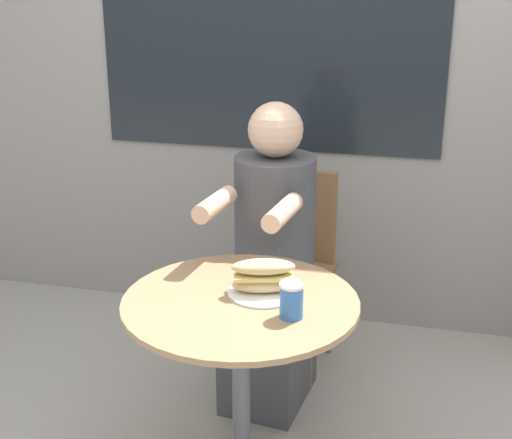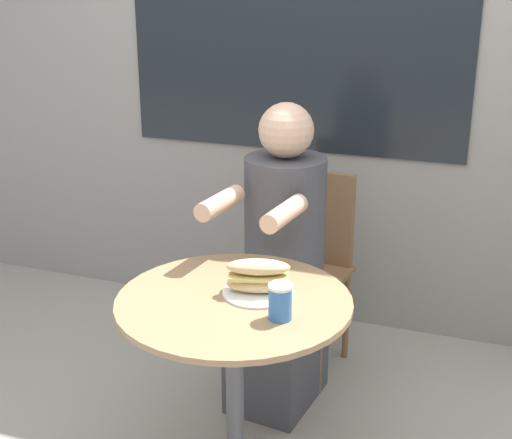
{
  "view_description": "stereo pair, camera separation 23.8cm",
  "coord_description": "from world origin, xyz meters",
  "px_view_note": "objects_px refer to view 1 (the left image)",
  "views": [
    {
      "loc": [
        0.54,
        -1.98,
        1.71
      ],
      "look_at": [
        0.0,
        0.21,
        0.91
      ],
      "focal_mm": 50.0,
      "sensor_mm": 36.0,
      "label": 1
    },
    {
      "loc": [
        0.77,
        -1.91,
        1.71
      ],
      "look_at": [
        0.0,
        0.21,
        0.91
      ],
      "focal_mm": 50.0,
      "sensor_mm": 36.0,
      "label": 2
    }
  ],
  "objects_px": {
    "seated_diner": "(272,275)",
    "sandwich_on_plate": "(263,279)",
    "drink_cup": "(292,300)",
    "cafe_table": "(241,351)",
    "diner_chair": "(292,250)"
  },
  "relations": [
    {
      "from": "drink_cup",
      "to": "cafe_table",
      "type": "bearing_deg",
      "value": 156.75
    },
    {
      "from": "seated_diner",
      "to": "drink_cup",
      "type": "relative_size",
      "value": 11.06
    },
    {
      "from": "diner_chair",
      "to": "sandwich_on_plate",
      "type": "relative_size",
      "value": 3.73
    },
    {
      "from": "cafe_table",
      "to": "sandwich_on_plate",
      "type": "distance_m",
      "value": 0.25
    },
    {
      "from": "cafe_table",
      "to": "seated_diner",
      "type": "bearing_deg",
      "value": 92.38
    },
    {
      "from": "drink_cup",
      "to": "diner_chair",
      "type": "bearing_deg",
      "value": 100.96
    },
    {
      "from": "seated_diner",
      "to": "sandwich_on_plate",
      "type": "xyz_separation_m",
      "value": [
        0.08,
        -0.49,
        0.21
      ]
    },
    {
      "from": "cafe_table",
      "to": "diner_chair",
      "type": "relative_size",
      "value": 0.87
    },
    {
      "from": "seated_diner",
      "to": "drink_cup",
      "type": "bearing_deg",
      "value": 114.43
    },
    {
      "from": "diner_chair",
      "to": "sandwich_on_plate",
      "type": "height_order",
      "value": "diner_chair"
    },
    {
      "from": "sandwich_on_plate",
      "to": "drink_cup",
      "type": "xyz_separation_m",
      "value": [
        0.12,
        -0.14,
        0.0
      ]
    },
    {
      "from": "seated_diner",
      "to": "sandwich_on_plate",
      "type": "height_order",
      "value": "seated_diner"
    },
    {
      "from": "cafe_table",
      "to": "sandwich_on_plate",
      "type": "relative_size",
      "value": 3.26
    },
    {
      "from": "drink_cup",
      "to": "seated_diner",
      "type": "bearing_deg",
      "value": 107.77
    },
    {
      "from": "diner_chair",
      "to": "drink_cup",
      "type": "xyz_separation_m",
      "value": [
        0.19,
        -0.98,
        0.24
      ]
    }
  ]
}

